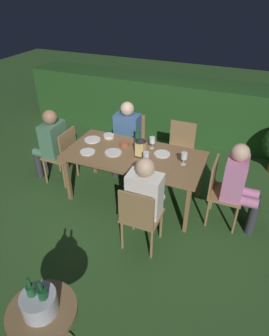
# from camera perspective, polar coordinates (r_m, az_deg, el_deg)

# --- Properties ---
(ground_plane) EXTENTS (16.00, 16.00, 0.00)m
(ground_plane) POSITION_cam_1_polar(r_m,az_deg,el_deg) (4.33, 0.00, -5.68)
(ground_plane) COLOR #2D5123
(dining_table) EXTENTS (1.83, 0.89, 0.73)m
(dining_table) POSITION_cam_1_polar(r_m,az_deg,el_deg) (3.94, 0.00, 2.02)
(dining_table) COLOR olive
(dining_table) RESTS_ON ground
(chair_head_far) EXTENTS (0.40, 0.42, 0.87)m
(chair_head_far) POSITION_cam_1_polar(r_m,az_deg,el_deg) (3.84, 16.31, -3.98)
(chair_head_far) COLOR #937047
(chair_head_far) RESTS_ON ground
(person_in_pink) EXTENTS (0.48, 0.38, 1.15)m
(person_in_pink) POSITION_cam_1_polar(r_m,az_deg,el_deg) (3.75, 19.59, -2.76)
(person_in_pink) COLOR #C675A3
(person_in_pink) RESTS_ON ground
(chair_side_right_a) EXTENTS (0.42, 0.40, 0.87)m
(chair_side_right_a) POSITION_cam_1_polar(r_m,az_deg,el_deg) (4.85, -0.71, 5.77)
(chair_side_right_a) COLOR #937047
(chair_side_right_a) RESTS_ON ground
(person_in_blue) EXTENTS (0.38, 0.47, 1.15)m
(person_in_blue) POSITION_cam_1_polar(r_m,az_deg,el_deg) (4.62, -1.68, 6.40)
(person_in_blue) COLOR #426699
(person_in_blue) RESTS_ON ground
(chair_head_near) EXTENTS (0.40, 0.42, 0.87)m
(chair_head_near) POSITION_cam_1_polar(r_m,az_deg,el_deg) (4.55, -13.67, 2.79)
(chair_head_near) COLOR #937047
(chair_head_near) RESTS_ON ground
(person_in_green) EXTENTS (0.48, 0.38, 1.15)m
(person_in_green) POSITION_cam_1_polar(r_m,az_deg,el_deg) (4.59, -15.93, 4.87)
(person_in_green) COLOR #4C7A5B
(person_in_green) RESTS_ON ground
(chair_side_right_b) EXTENTS (0.42, 0.40, 0.87)m
(chair_side_right_b) POSITION_cam_1_polar(r_m,az_deg,el_deg) (4.63, 8.74, 3.90)
(chair_side_right_b) COLOR #937047
(chair_side_right_b) RESTS_ON ground
(chair_side_left_b) EXTENTS (0.42, 0.40, 0.87)m
(chair_side_left_b) POSITION_cam_1_polar(r_m,az_deg,el_deg) (3.31, 1.05, -9.25)
(chair_side_left_b) COLOR #937047
(chair_side_left_b) RESTS_ON ground
(person_in_cream) EXTENTS (0.38, 0.47, 1.15)m
(person_in_cream) POSITION_cam_1_polar(r_m,az_deg,el_deg) (3.35, 2.31, -5.24)
(person_in_cream) COLOR white
(person_in_cream) RESTS_ON ground
(lantern_centerpiece) EXTENTS (0.15, 0.15, 0.27)m
(lantern_centerpiece) POSITION_cam_1_polar(r_m,az_deg,el_deg) (3.81, 1.17, 4.28)
(lantern_centerpiece) COLOR black
(lantern_centerpiece) RESTS_ON dining_table
(green_bottle_on_table) EXTENTS (0.07, 0.07, 0.29)m
(green_bottle_on_table) POSITION_cam_1_polar(r_m,az_deg,el_deg) (4.07, 0.61, 5.69)
(green_bottle_on_table) COLOR #195128
(green_bottle_on_table) RESTS_ON dining_table
(wine_glass_a) EXTENTS (0.08, 0.08, 0.17)m
(wine_glass_a) POSITION_cam_1_polar(r_m,az_deg,el_deg) (3.65, 2.25, 2.38)
(wine_glass_a) COLOR silver
(wine_glass_a) RESTS_ON dining_table
(wine_glass_b) EXTENTS (0.08, 0.08, 0.17)m
(wine_glass_b) POSITION_cam_1_polar(r_m,az_deg,el_deg) (3.69, 9.57, 2.23)
(wine_glass_b) COLOR silver
(wine_glass_b) RESTS_ON dining_table
(wine_glass_c) EXTENTS (0.08, 0.08, 0.17)m
(wine_glass_c) POSITION_cam_1_polar(r_m,az_deg,el_deg) (4.01, 3.44, 5.31)
(wine_glass_c) COLOR silver
(wine_glass_c) RESTS_ON dining_table
(plate_a) EXTENTS (0.23, 0.23, 0.01)m
(plate_a) POSITION_cam_1_polar(r_m,az_deg,el_deg) (3.95, -4.16, 2.99)
(plate_a) COLOR silver
(plate_a) RESTS_ON dining_table
(plate_b) EXTENTS (0.21, 0.21, 0.01)m
(plate_b) POSITION_cam_1_polar(r_m,az_deg,el_deg) (3.92, 5.35, 2.73)
(plate_b) COLOR white
(plate_b) RESTS_ON dining_table
(plate_c) EXTENTS (0.20, 0.20, 0.01)m
(plate_c) POSITION_cam_1_polar(r_m,az_deg,el_deg) (4.00, -9.06, 3.11)
(plate_c) COLOR white
(plate_c) RESTS_ON dining_table
(plate_d) EXTENTS (0.23, 0.23, 0.01)m
(plate_d) POSITION_cam_1_polar(r_m,az_deg,el_deg) (4.30, -8.15, 5.45)
(plate_d) COLOR white
(plate_d) RESTS_ON dining_table
(bowl_olives) EXTENTS (0.13, 0.13, 0.06)m
(bowl_olives) POSITION_cam_1_polar(r_m,az_deg,el_deg) (4.11, -1.97, 4.76)
(bowl_olives) COLOR #9E5138
(bowl_olives) RESTS_ON dining_table
(bowl_bread) EXTENTS (0.15, 0.15, 0.05)m
(bowl_bread) POSITION_cam_1_polar(r_m,az_deg,el_deg) (4.34, -4.99, 6.19)
(bowl_bread) COLOR silver
(bowl_bread) RESTS_ON dining_table
(side_table) EXTENTS (0.52, 0.52, 0.66)m
(side_table) POSITION_cam_1_polar(r_m,az_deg,el_deg) (2.68, -16.63, -27.26)
(side_table) COLOR brown
(side_table) RESTS_ON ground
(ice_bucket) EXTENTS (0.26, 0.26, 0.34)m
(ice_bucket) POSITION_cam_1_polar(r_m,az_deg,el_deg) (2.42, -17.94, -23.37)
(ice_bucket) COLOR #B2B7BF
(ice_bucket) RESTS_ON side_table
(hedge_backdrop) EXTENTS (6.17, 0.78, 1.09)m
(hedge_backdrop) POSITION_cam_1_polar(r_m,az_deg,el_deg) (5.94, 8.53, 11.34)
(hedge_backdrop) COLOR #234C1E
(hedge_backdrop) RESTS_ON ground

